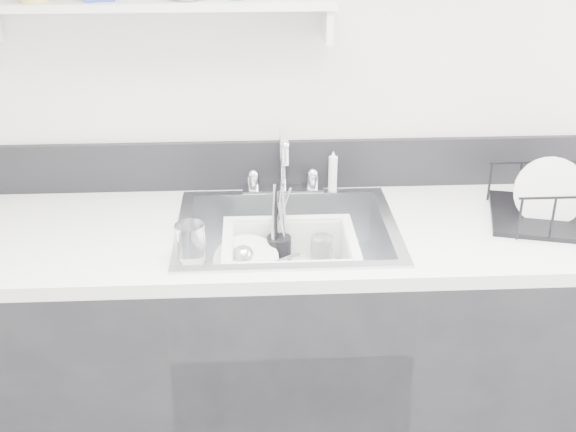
{
  "coord_description": "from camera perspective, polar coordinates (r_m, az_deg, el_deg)",
  "views": [
    {
      "loc": [
        -0.1,
        -0.69,
        1.85
      ],
      "look_at": [
        0.0,
        1.14,
        0.98
      ],
      "focal_mm": 45.0,
      "sensor_mm": 36.0,
      "label": 1
    }
  ],
  "objects": [
    {
      "name": "plate_stack",
      "position": [
        2.15,
        -3.08,
        -4.11
      ],
      "size": [
        0.24,
        0.23,
        0.09
      ],
      "rotation": [
        0.0,
        0.0,
        -0.33
      ],
      "color": "white",
      "rests_on": "wash_tub"
    },
    {
      "name": "tumbler_in_tub",
      "position": [
        2.2,
        2.65,
        -2.79
      ],
      "size": [
        0.07,
        0.07,
        0.1
      ],
      "primitive_type": "cylinder",
      "rotation": [
        0.0,
        0.0,
        0.01
      ],
      "color": "white",
      "rests_on": "wash_tub"
    },
    {
      "name": "sink",
      "position": [
        2.14,
        -0.07,
        -3.06
      ],
      "size": [
        0.64,
        0.52,
        0.2
      ],
      "primitive_type": null,
      "color": "silver",
      "rests_on": "counter_run"
    },
    {
      "name": "faucet",
      "position": [
        2.3,
        -0.39,
        3.15
      ],
      "size": [
        0.26,
        0.18,
        0.23
      ],
      "color": "silver",
      "rests_on": "counter_run"
    },
    {
      "name": "backsplash",
      "position": [
        2.34,
        -0.45,
        4.08
      ],
      "size": [
        3.2,
        0.02,
        0.16
      ],
      "primitive_type": "cube",
      "color": "black",
      "rests_on": "counter_run"
    },
    {
      "name": "counter_run",
      "position": [
        2.34,
        -0.07,
        -11.05
      ],
      "size": [
        3.2,
        0.62,
        0.92
      ],
      "color": "black",
      "rests_on": "ground"
    },
    {
      "name": "ladle",
      "position": [
        2.12,
        -2.11,
        -4.13
      ],
      "size": [
        0.27,
        0.24,
        0.08
      ],
      "primitive_type": null,
      "rotation": [
        0.0,
        0.0,
        -0.66
      ],
      "color": "silver",
      "rests_on": "wash_tub"
    },
    {
      "name": "bowl_small",
      "position": [
        2.13,
        2.53,
        -4.79
      ],
      "size": [
        0.12,
        0.12,
        0.03
      ],
      "primitive_type": "imported",
      "rotation": [
        0.0,
        0.0,
        -0.19
      ],
      "color": "white",
      "rests_on": "wash_tub"
    },
    {
      "name": "tumbler_counter",
      "position": [
        1.91,
        -7.73,
        -2.15
      ],
      "size": [
        0.09,
        0.09,
        0.11
      ],
      "primitive_type": "cylinder",
      "rotation": [
        0.0,
        0.0,
        0.13
      ],
      "color": "white",
      "rests_on": "counter_run"
    },
    {
      "name": "wall_shelf",
      "position": [
        2.15,
        -10.12,
        15.96
      ],
      "size": [
        1.0,
        0.16,
        0.12
      ],
      "color": "silver",
      "rests_on": "room_shell"
    },
    {
      "name": "utensil_cup",
      "position": [
        2.2,
        -0.73,
        -2.55
      ],
      "size": [
        0.07,
        0.07,
        0.25
      ],
      "rotation": [
        0.0,
        0.0,
        0.25
      ],
      "color": "black",
      "rests_on": "wash_tub"
    },
    {
      "name": "side_sprayer",
      "position": [
        2.32,
        3.56,
        3.53
      ],
      "size": [
        0.03,
        0.03,
        0.14
      ],
      "primitive_type": "cylinder",
      "color": "white",
      "rests_on": "counter_run"
    },
    {
      "name": "dish_rack",
      "position": [
        2.27,
        21.13,
        1.34
      ],
      "size": [
        0.48,
        0.41,
        0.14
      ],
      "primitive_type": null,
      "rotation": [
        0.0,
        0.0,
        -0.27
      ],
      "color": "black",
      "rests_on": "counter_run"
    },
    {
      "name": "room_shell",
      "position": [
        1.1,
        2.16,
        16.7
      ],
      "size": [
        3.5,
        3.0,
        2.6
      ],
      "color": "silver",
      "rests_on": "ground"
    },
    {
      "name": "wash_tub",
      "position": [
        2.11,
        0.13,
        -3.65
      ],
      "size": [
        0.46,
        0.41,
        0.15
      ],
      "primitive_type": null,
      "rotation": [
        0.0,
        0.0,
        0.3
      ],
      "color": "white",
      "rests_on": "sink"
    }
  ]
}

